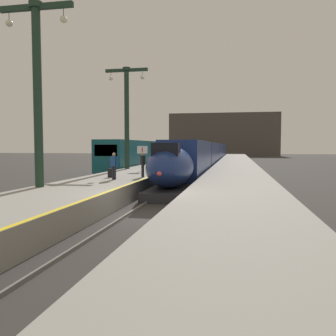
{
  "coord_description": "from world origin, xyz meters",
  "views": [
    {
      "loc": [
        4.03,
        -15.26,
        3.16
      ],
      "look_at": [
        -0.09,
        6.18,
        1.8
      ],
      "focal_mm": 37.71,
      "sensor_mm": 36.0,
      "label": 1
    }
  ],
  "objects_px": {
    "highspeed_train_main": "(209,154)",
    "station_column_mid": "(127,108)",
    "rolling_suitcase": "(111,173)",
    "passenger_near_edge": "(143,163)",
    "passenger_mid_platform": "(114,164)",
    "station_column_near": "(37,77)",
    "regional_train_adjacent": "(151,153)",
    "departure_info_board": "(142,153)",
    "passenger_far_waiting": "(176,157)"
  },
  "relations": [
    {
      "from": "station_column_mid",
      "to": "rolling_suitcase",
      "type": "xyz_separation_m",
      "value": [
        1.67,
        -8.89,
        -5.29
      ]
    },
    {
      "from": "station_column_mid",
      "to": "regional_train_adjacent",
      "type": "bearing_deg",
      "value": 96.81
    },
    {
      "from": "station_column_mid",
      "to": "passenger_mid_platform",
      "type": "xyz_separation_m",
      "value": [
        2.4,
        -10.35,
        -4.6
      ]
    },
    {
      "from": "regional_train_adjacent",
      "to": "station_column_mid",
      "type": "height_order",
      "value": "station_column_mid"
    },
    {
      "from": "highspeed_train_main",
      "to": "regional_train_adjacent",
      "type": "distance_m",
      "value": 9.77
    },
    {
      "from": "passenger_far_waiting",
      "to": "rolling_suitcase",
      "type": "distance_m",
      "value": 13.82
    },
    {
      "from": "departure_info_board",
      "to": "rolling_suitcase",
      "type": "bearing_deg",
      "value": -94.94
    },
    {
      "from": "regional_train_adjacent",
      "to": "departure_info_board",
      "type": "relative_size",
      "value": 17.26
    },
    {
      "from": "station_column_near",
      "to": "highspeed_train_main",
      "type": "bearing_deg",
      "value": 81.36
    },
    {
      "from": "passenger_near_edge",
      "to": "rolling_suitcase",
      "type": "xyz_separation_m",
      "value": [
        -2.06,
        -0.58,
        -0.69
      ]
    },
    {
      "from": "passenger_near_edge",
      "to": "regional_train_adjacent",
      "type": "bearing_deg",
      "value": 102.51
    },
    {
      "from": "passenger_far_waiting",
      "to": "regional_train_adjacent",
      "type": "bearing_deg",
      "value": 113.63
    },
    {
      "from": "regional_train_adjacent",
      "to": "station_column_mid",
      "type": "distance_m",
      "value": 19.1
    },
    {
      "from": "highspeed_train_main",
      "to": "station_column_near",
      "type": "bearing_deg",
      "value": -98.64
    },
    {
      "from": "regional_train_adjacent",
      "to": "rolling_suitcase",
      "type": "bearing_deg",
      "value": -81.94
    },
    {
      "from": "station_column_near",
      "to": "passenger_near_edge",
      "type": "height_order",
      "value": "station_column_near"
    },
    {
      "from": "regional_train_adjacent",
      "to": "passenger_near_edge",
      "type": "distance_m",
      "value": 27.39
    },
    {
      "from": "regional_train_adjacent",
      "to": "departure_info_board",
      "type": "height_order",
      "value": "regional_train_adjacent"
    },
    {
      "from": "passenger_mid_platform",
      "to": "station_column_near",
      "type": "bearing_deg",
      "value": -117.61
    },
    {
      "from": "regional_train_adjacent",
      "to": "rolling_suitcase",
      "type": "xyz_separation_m",
      "value": [
        3.87,
        -27.32,
        -0.77
      ]
    },
    {
      "from": "highspeed_train_main",
      "to": "station_column_mid",
      "type": "bearing_deg",
      "value": -103.88
    },
    {
      "from": "station_column_near",
      "to": "departure_info_board",
      "type": "xyz_separation_m",
      "value": [
        2.2,
        12.24,
        -4.09
      ]
    },
    {
      "from": "station_column_near",
      "to": "passenger_far_waiting",
      "type": "xyz_separation_m",
      "value": [
        3.78,
        19.69,
        -4.6
      ]
    },
    {
      "from": "departure_info_board",
      "to": "station_column_near",
      "type": "bearing_deg",
      "value": -100.2
    },
    {
      "from": "passenger_mid_platform",
      "to": "rolling_suitcase",
      "type": "bearing_deg",
      "value": 116.7
    },
    {
      "from": "passenger_near_edge",
      "to": "passenger_far_waiting",
      "type": "distance_m",
      "value": 13.06
    },
    {
      "from": "passenger_near_edge",
      "to": "passenger_far_waiting",
      "type": "xyz_separation_m",
      "value": [
        0.05,
        13.06,
        0.0
      ]
    },
    {
      "from": "passenger_mid_platform",
      "to": "departure_info_board",
      "type": "xyz_separation_m",
      "value": [
        -0.2,
        7.65,
        0.52
      ]
    },
    {
      "from": "station_column_near",
      "to": "rolling_suitcase",
      "type": "relative_size",
      "value": 9.49
    },
    {
      "from": "station_column_near",
      "to": "rolling_suitcase",
      "type": "bearing_deg",
      "value": 74.58
    },
    {
      "from": "station_column_mid",
      "to": "passenger_near_edge",
      "type": "height_order",
      "value": "station_column_mid"
    },
    {
      "from": "passenger_near_edge",
      "to": "rolling_suitcase",
      "type": "bearing_deg",
      "value": -164.36
    },
    {
      "from": "station_column_mid",
      "to": "station_column_near",
      "type": "bearing_deg",
      "value": -90.0
    },
    {
      "from": "highspeed_train_main",
      "to": "departure_info_board",
      "type": "height_order",
      "value": "highspeed_train_main"
    },
    {
      "from": "station_column_near",
      "to": "passenger_far_waiting",
      "type": "height_order",
      "value": "station_column_near"
    },
    {
      "from": "highspeed_train_main",
      "to": "passenger_near_edge",
      "type": "relative_size",
      "value": 44.62
    },
    {
      "from": "regional_train_adjacent",
      "to": "passenger_mid_platform",
      "type": "height_order",
      "value": "regional_train_adjacent"
    },
    {
      "from": "passenger_near_edge",
      "to": "passenger_mid_platform",
      "type": "height_order",
      "value": "same"
    },
    {
      "from": "passenger_mid_platform",
      "to": "station_column_mid",
      "type": "bearing_deg",
      "value": 103.06
    },
    {
      "from": "station_column_near",
      "to": "station_column_mid",
      "type": "relative_size",
      "value": 1.0
    },
    {
      "from": "station_column_near",
      "to": "passenger_near_edge",
      "type": "xyz_separation_m",
      "value": [
        3.73,
        6.63,
        -4.6
      ]
    },
    {
      "from": "station_column_near",
      "to": "station_column_mid",
      "type": "xyz_separation_m",
      "value": [
        0.0,
        14.94,
        -0.0
      ]
    },
    {
      "from": "highspeed_train_main",
      "to": "departure_info_board",
      "type": "bearing_deg",
      "value": -97.92
    },
    {
      "from": "passenger_mid_platform",
      "to": "departure_info_board",
      "type": "height_order",
      "value": "departure_info_board"
    },
    {
      "from": "regional_train_adjacent",
      "to": "station_column_near",
      "type": "xyz_separation_m",
      "value": [
        2.2,
        -33.37,
        4.52
      ]
    },
    {
      "from": "regional_train_adjacent",
      "to": "passenger_near_edge",
      "type": "bearing_deg",
      "value": -77.49
    },
    {
      "from": "rolling_suitcase",
      "to": "departure_info_board",
      "type": "bearing_deg",
      "value": 85.06
    },
    {
      "from": "passenger_near_edge",
      "to": "highspeed_train_main",
      "type": "bearing_deg",
      "value": 86.15
    },
    {
      "from": "highspeed_train_main",
      "to": "station_column_mid",
      "type": "xyz_separation_m",
      "value": [
        -5.9,
        -23.88,
        4.67
      ]
    },
    {
      "from": "passenger_mid_platform",
      "to": "passenger_near_edge",
      "type": "bearing_deg",
      "value": 56.85
    }
  ]
}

